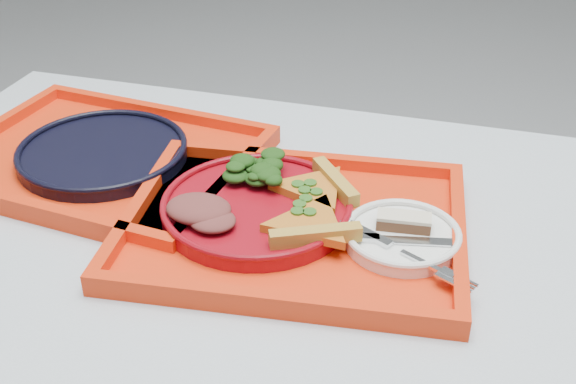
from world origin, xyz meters
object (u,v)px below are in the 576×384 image
Objects in this scene: tray_main at (294,229)px; navy_plate at (103,154)px; tray_far at (104,162)px; dessert_bar at (404,221)px; dinner_plate at (257,209)px.

navy_plate reaches higher than tray_main.
tray_far is 6.24× the size of dessert_bar.
tray_main is at bearing -15.57° from navy_plate.
dinner_plate is at bearing -16.58° from navy_plate.
dessert_bar is (0.48, -0.08, 0.02)m from navy_plate.
dinner_plate is at bearing -10.54° from tray_far.
tray_main is 1.73× the size of navy_plate.
navy_plate is (-0.33, 0.09, 0.01)m from tray_main.
dinner_plate reaches higher than tray_far.
tray_main is 0.35m from tray_far.
dinner_plate is 1.00× the size of navy_plate.
navy_plate is at bearing 0.00° from tray_far.
dessert_bar is at bearing -9.31° from navy_plate.
navy_plate is (-0.28, 0.08, -0.00)m from dinner_plate.
dessert_bar is at bearing -3.28° from tray_far.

